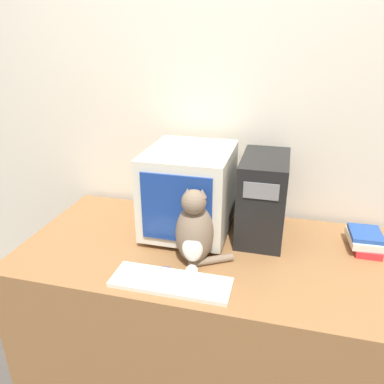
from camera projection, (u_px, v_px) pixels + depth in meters
wall_back at (229, 122)px, 1.98m from camera, size 7.00×0.05×2.50m
desk at (207, 313)px, 1.89m from camera, size 1.74×0.84×0.76m
crt_monitor at (190, 191)px, 1.81m from camera, size 0.40×0.46×0.42m
computer_tower at (263, 197)px, 1.79m from camera, size 0.21×0.39×0.40m
keyboard at (171, 282)px, 1.49m from camera, size 0.48×0.16×0.02m
cat at (195, 232)px, 1.58m from camera, size 0.26×0.25×0.36m
book_stack at (365, 240)px, 1.72m from camera, size 0.15×0.20×0.08m
pen at (154, 267)px, 1.59m from camera, size 0.14×0.03×0.01m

